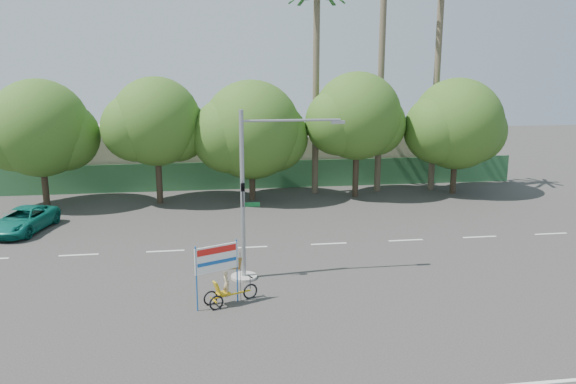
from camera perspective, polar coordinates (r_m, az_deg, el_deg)
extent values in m
plane|color=#33302D|center=(20.48, 3.44, -12.35)|extent=(120.00, 120.00, 0.00)
cube|color=#336B3D|center=(40.58, -2.64, 1.76)|extent=(38.00, 0.08, 2.00)
cube|color=beige|center=(45.09, -16.01, 3.67)|extent=(12.00, 8.00, 4.00)
cube|color=beige|center=(46.24, 6.73, 4.03)|extent=(14.00, 8.00, 3.60)
cylinder|color=#473828|center=(38.20, -23.49, 1.19)|extent=(0.40, 0.40, 3.52)
sphere|color=#315E1B|center=(37.75, -23.92, 5.95)|extent=(6.00, 6.00, 6.00)
sphere|color=#315E1B|center=(37.76, -21.75, 5.28)|extent=(4.32, 4.32, 4.32)
sphere|color=#315E1B|center=(37.93, -25.94, 5.31)|extent=(4.56, 4.56, 4.56)
cylinder|color=#473828|center=(36.94, -12.99, 1.74)|extent=(0.40, 0.40, 3.74)
sphere|color=#315E1B|center=(36.47, -13.25, 6.99)|extent=(5.60, 5.60, 5.60)
sphere|color=#315E1B|center=(36.74, -11.20, 6.19)|extent=(4.03, 4.03, 4.03)
sphere|color=#315E1B|center=(36.38, -15.24, 6.33)|extent=(4.26, 4.26, 4.26)
cylinder|color=#473828|center=(36.95, -3.66, 1.69)|extent=(0.40, 0.40, 3.30)
sphere|color=#315E1B|center=(36.50, -3.73, 6.32)|extent=(6.40, 6.40, 6.40)
sphere|color=#315E1B|center=(37.00, -1.52, 5.61)|extent=(4.61, 4.61, 4.61)
sphere|color=#315E1B|center=(36.20, -5.97, 5.75)|extent=(4.86, 4.86, 4.86)
cylinder|color=#473828|center=(38.08, 6.90, 2.39)|extent=(0.40, 0.40, 3.87)
sphere|color=#315E1B|center=(37.62, 7.04, 7.68)|extent=(5.80, 5.80, 5.80)
sphere|color=#315E1B|center=(38.32, 8.80, 6.79)|extent=(4.18, 4.18, 4.18)
sphere|color=#315E1B|center=(37.09, 5.17, 7.10)|extent=(4.41, 4.41, 4.41)
cylinder|color=#473828|center=(40.49, 16.51, 2.26)|extent=(0.40, 0.40, 3.43)
sphere|color=#315E1B|center=(40.08, 16.79, 6.65)|extent=(6.20, 6.20, 6.20)
sphere|color=#315E1B|center=(41.00, 18.34, 5.90)|extent=(4.46, 4.46, 4.46)
sphere|color=#315E1B|center=(39.31, 15.06, 6.19)|extent=(4.71, 4.71, 4.71)
cylinder|color=#70604C|center=(39.49, 9.45, 12.26)|extent=(0.44, 0.44, 17.00)
cylinder|color=#70604C|center=(40.88, 14.85, 10.62)|extent=(0.44, 0.44, 15.00)
cylinder|color=#70604C|center=(38.41, 2.85, 10.16)|extent=(0.44, 0.44, 14.00)
cylinder|color=gray|center=(23.82, -4.49, -8.56)|extent=(1.10, 1.10, 0.10)
cylinder|color=gray|center=(22.80, -4.64, -0.45)|extent=(0.18, 0.18, 7.00)
cylinder|color=gray|center=(22.52, 0.35, 7.29)|extent=(4.00, 0.10, 0.10)
cube|color=gray|center=(22.89, 5.09, 7.08)|extent=(0.55, 0.20, 0.12)
imported|color=black|center=(22.56, -4.61, -0.33)|extent=(0.16, 0.20, 1.00)
cube|color=#14662D|center=(22.90, -3.75, -1.28)|extent=(0.70, 0.04, 0.18)
torus|color=black|center=(21.76, -3.86, -10.04)|extent=(0.59, 0.31, 0.61)
torus|color=black|center=(21.36, -7.87, -10.63)|extent=(0.55, 0.29, 0.57)
torus|color=black|center=(20.94, -7.29, -11.11)|extent=(0.55, 0.29, 0.57)
cube|color=gold|center=(21.42, -5.69, -10.30)|extent=(1.42, 0.67, 0.05)
cube|color=gold|center=(21.14, -7.58, -10.82)|extent=(0.27, 0.52, 0.05)
cube|color=gold|center=(21.22, -6.59, -10.17)|extent=(0.57, 0.53, 0.05)
cube|color=gold|center=(21.03, -7.21, -9.66)|extent=(0.34, 0.43, 0.49)
cylinder|color=black|center=(21.62, -3.87, -9.16)|extent=(0.04, 0.04, 0.50)
cube|color=black|center=(21.53, -3.88, -8.55)|extent=(0.20, 0.39, 0.04)
imported|color=#CCB284|center=(21.15, -6.28, -9.24)|extent=(0.36, 0.42, 0.97)
cylinder|color=#1754AD|center=(20.55, -9.28, -8.73)|extent=(0.07, 0.07, 2.43)
cylinder|color=#1754AD|center=(21.18, -5.20, -7.95)|extent=(0.07, 0.07, 2.43)
cube|color=white|center=(20.64, -7.25, -6.70)|extent=(1.59, 0.73, 0.99)
cube|color=red|center=(20.51, -7.24, -5.90)|extent=(1.41, 0.63, 0.23)
cube|color=#1754AD|center=(20.65, -7.21, -7.08)|extent=(1.41, 0.63, 0.13)
cylinder|color=black|center=(21.33, -4.85, -8.57)|extent=(0.02, 0.02, 1.89)
cube|color=red|center=(20.99, -5.66, -7.23)|extent=(0.74, 0.34, 0.59)
imported|color=#0F6F61|center=(33.14, -25.30, -2.58)|extent=(3.13, 5.01, 1.29)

